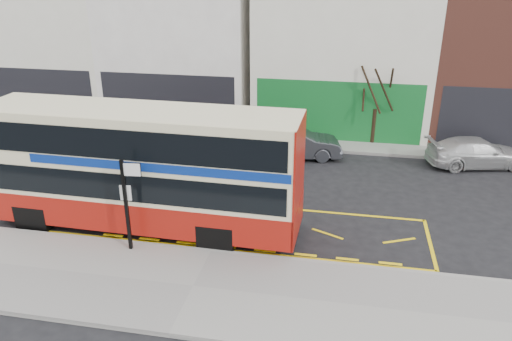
% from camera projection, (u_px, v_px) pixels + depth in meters
% --- Properties ---
extents(ground, '(120.00, 120.00, 0.00)m').
position_uv_depth(ground, '(214.00, 248.00, 16.36)').
color(ground, black).
rests_on(ground, ground).
extents(pavement, '(40.00, 4.00, 0.15)m').
position_uv_depth(pavement, '(193.00, 288.00, 14.25)').
color(pavement, gray).
rests_on(pavement, ground).
extents(kerb, '(40.00, 0.15, 0.15)m').
position_uv_depth(kerb, '(211.00, 252.00, 15.99)').
color(kerb, gray).
rests_on(kerb, ground).
extents(far_pavement, '(50.00, 3.00, 0.15)m').
position_uv_depth(far_pavement, '(269.00, 137.00, 26.27)').
color(far_pavement, gray).
rests_on(far_pavement, ground).
extents(road_markings, '(14.00, 3.40, 0.01)m').
position_uv_depth(road_markings, '(226.00, 224.00, 17.80)').
color(road_markings, yellow).
rests_on(road_markings, ground).
extents(terrace_far_left, '(8.00, 8.01, 10.80)m').
position_uv_depth(terrace_far_left, '(62.00, 29.00, 30.34)').
color(terrace_far_left, white).
rests_on(terrace_far_left, ground).
extents(terrace_left, '(8.00, 8.01, 11.80)m').
position_uv_depth(terrace_left, '(187.00, 23.00, 28.77)').
color(terrace_left, white).
rests_on(terrace_left, ground).
extents(terrace_green_shop, '(9.00, 8.01, 11.30)m').
position_uv_depth(terrace_green_shop, '(345.00, 32.00, 27.33)').
color(terrace_green_shop, white).
rests_on(terrace_green_shop, ground).
extents(double_decker_bus, '(10.76, 2.70, 4.28)m').
position_uv_depth(double_decker_bus, '(143.00, 168.00, 16.82)').
color(double_decker_bus, beige).
rests_on(double_decker_bus, ground).
extents(bus_stop_post, '(0.77, 0.15, 3.07)m').
position_uv_depth(bus_stop_post, '(127.00, 197.00, 15.34)').
color(bus_stop_post, black).
rests_on(bus_stop_post, pavement).
extents(car_silver, '(4.09, 2.68, 1.29)m').
position_uv_depth(car_silver, '(81.00, 126.00, 26.26)').
color(car_silver, '#A5A6AA').
rests_on(car_silver, ground).
extents(car_grey, '(4.67, 2.49, 1.46)m').
position_uv_depth(car_grey, '(294.00, 143.00, 23.50)').
color(car_grey, '#484A51').
rests_on(car_grey, ground).
extents(car_white, '(4.79, 2.81, 1.30)m').
position_uv_depth(car_white, '(477.00, 153.00, 22.60)').
color(car_white, '#BDBDBD').
rests_on(car_white, ground).
extents(street_tree_right, '(2.39, 2.39, 5.17)m').
position_uv_depth(street_tree_right, '(378.00, 76.00, 24.07)').
color(street_tree_right, black).
rests_on(street_tree_right, ground).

